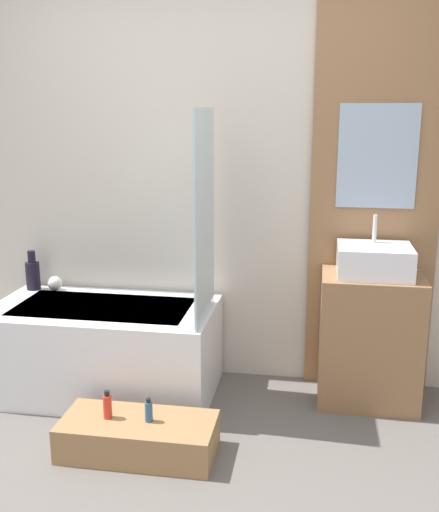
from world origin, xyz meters
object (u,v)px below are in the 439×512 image
at_px(wooden_step_bench, 138,437).
at_px(bottle_soap_secondary, 149,411).
at_px(bathtub, 105,349).
at_px(vase_tall_dark, 33,274).
at_px(vase_round_light, 55,283).
at_px(bottle_soap_primary, 107,406).
at_px(sink, 374,261).

relative_size(wooden_step_bench, bottle_soap_secondary, 6.25).
xyz_separation_m(bathtub, vase_tall_dark, (-0.56, 0.26, 0.37)).
bearing_deg(wooden_step_bench, bottle_soap_secondary, 0.00).
bearing_deg(bathtub, vase_round_light, 147.97).
bearing_deg(bottle_soap_primary, sink, 30.06).
xyz_separation_m(wooden_step_bench, bottle_soap_secondary, (0.06, 0.00, 0.14)).
distance_m(sink, bottle_soap_secondary, 1.47).
relative_size(vase_tall_dark, bottle_soap_secondary, 2.06).
relative_size(vase_tall_dark, bottle_soap_primary, 1.74).
bearing_deg(vase_tall_dark, sink, -3.47).
bearing_deg(bathtub, bottle_soap_secondary, -54.32).
xyz_separation_m(sink, vase_tall_dark, (-2.11, 0.13, -0.21)).
height_order(wooden_step_bench, sink, sink).
relative_size(bathtub, wooden_step_bench, 1.71).
height_order(vase_tall_dark, vase_round_light, vase_tall_dark).
xyz_separation_m(bathtub, wooden_step_bench, (0.39, -0.62, -0.18)).
xyz_separation_m(wooden_step_bench, sink, (1.16, 0.76, 0.76)).
bearing_deg(sink, vase_tall_dark, 176.53).
relative_size(bathtub, vase_round_light, 14.33).
height_order(wooden_step_bench, bottle_soap_primary, bottle_soap_primary).
height_order(vase_tall_dark, bottle_soap_secondary, vase_tall_dark).
distance_m(wooden_step_bench, vase_round_light, 1.29).
height_order(vase_tall_dark, bottle_soap_primary, vase_tall_dark).
bearing_deg(wooden_step_bench, sink, 33.24).
relative_size(vase_tall_dark, vase_round_light, 2.76).
distance_m(sink, vase_round_light, 1.98).
bearing_deg(sink, bottle_soap_secondary, -145.41).
relative_size(bathtub, sink, 3.23).
distance_m(wooden_step_bench, bottle_soap_secondary, 0.16).
height_order(bathtub, vase_tall_dark, vase_tall_dark).
bearing_deg(vase_tall_dark, bottle_soap_secondary, -41.25).
distance_m(bathtub, sink, 1.66).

